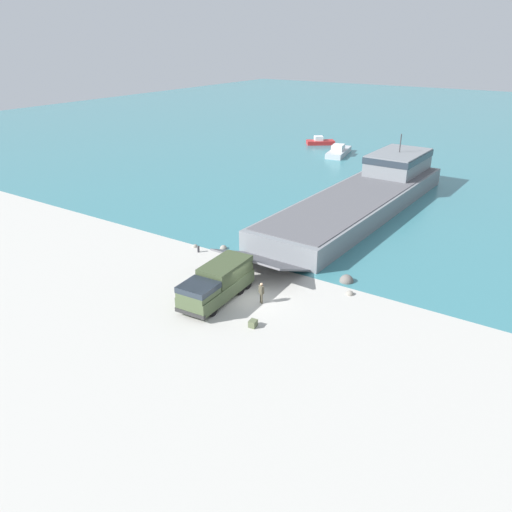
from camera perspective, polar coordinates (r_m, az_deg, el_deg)
The scene contains 13 objects.
ground_plane at distance 40.11m, azimuth -0.15°, elevation -4.89°, with size 240.00×240.00×0.00m, color #B7B5AD.
water_surface at distance 128.05m, azimuth 25.22°, elevation 13.05°, with size 240.00×180.00×0.01m, color teal.
landing_craft at distance 62.95m, azimuth 12.69°, elevation 7.14°, with size 9.41×40.91×7.39m.
military_truck at distance 39.46m, azimuth -4.52°, elevation -3.07°, with size 3.10×7.53×2.75m.
soldier_on_ramp at distance 39.02m, azimuth 0.62°, elevation -4.08°, with size 0.50×0.40×1.75m.
moored_boat_a at distance 90.69m, azimuth 9.41°, elevation 11.71°, with size 4.29×8.83×1.92m.
moored_boat_b at distance 99.49m, azimuth 7.34°, elevation 12.84°, with size 5.58×5.05×1.60m.
mooring_bollard at distance 48.71m, azimuth -6.61°, elevation 0.84°, with size 0.25×0.25×0.67m.
cargo_crate at distance 36.36m, azimuth -0.35°, elevation -7.72°, with size 0.51×0.61×0.51m, color #566042.
shoreline_rock_a at distance 49.43m, azimuth -3.74°, elevation 0.84°, with size 0.72×0.72×0.72m, color gray.
shoreline_rock_b at distance 43.50m, azimuth 10.29°, elevation -2.88°, with size 1.22×1.22×1.22m, color #66605B.
shoreline_rock_c at distance 50.11m, azimuth -6.97°, elevation 1.05°, with size 0.54×0.54×0.54m, color gray.
shoreline_rock_d at distance 41.45m, azimuth 10.66°, elevation -4.33°, with size 0.65×0.65×0.65m, color gray.
Camera 1 is at (19.61, -29.17, 19.33)m, focal length 35.00 mm.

